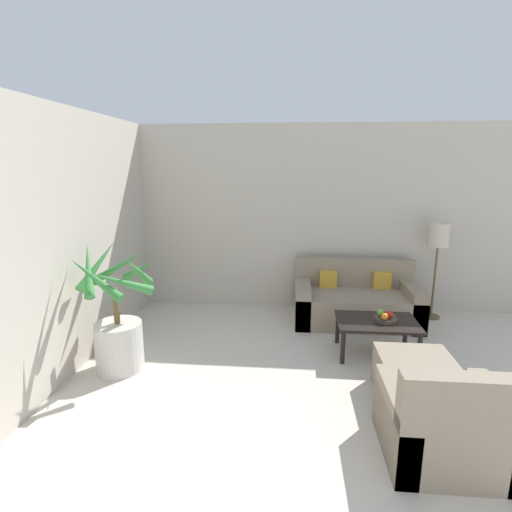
{
  "coord_description": "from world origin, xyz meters",
  "views": [
    {
      "loc": [
        -1.0,
        0.92,
        2.12
      ],
      "look_at": [
        -1.45,
        5.81,
        1.0
      ],
      "focal_mm": 28.0,
      "sensor_mm": 36.0,
      "label": 1
    }
  ],
  "objects_px": {
    "potted_palm": "(118,327)",
    "ottoman": "(414,375)",
    "floor_lamp": "(438,241)",
    "armchair": "(447,426)",
    "fruit_bowl": "(385,319)",
    "apple_red": "(390,314)",
    "sofa_loveseat": "(356,302)",
    "coffee_table": "(377,325)",
    "orange_fruit": "(385,316)",
    "apple_green": "(381,312)"
  },
  "relations": [
    {
      "from": "ottoman",
      "to": "fruit_bowl",
      "type": "bearing_deg",
      "value": 96.64
    },
    {
      "from": "orange_fruit",
      "to": "armchair",
      "type": "distance_m",
      "value": 1.61
    },
    {
      "from": "sofa_loveseat",
      "to": "apple_red",
      "type": "relative_size",
      "value": 20.42
    },
    {
      "from": "orange_fruit",
      "to": "ottoman",
      "type": "distance_m",
      "value": 0.81
    },
    {
      "from": "fruit_bowl",
      "to": "apple_green",
      "type": "xyz_separation_m",
      "value": [
        -0.05,
        0.05,
        0.06
      ]
    },
    {
      "from": "armchair",
      "to": "ottoman",
      "type": "bearing_deg",
      "value": 89.19
    },
    {
      "from": "ottoman",
      "to": "floor_lamp",
      "type": "bearing_deg",
      "value": 67.83
    },
    {
      "from": "potted_palm",
      "to": "apple_red",
      "type": "xyz_separation_m",
      "value": [
        2.9,
        0.59,
        0.02
      ]
    },
    {
      "from": "armchair",
      "to": "floor_lamp",
      "type": "bearing_deg",
      "value": 73.73
    },
    {
      "from": "armchair",
      "to": "ottoman",
      "type": "distance_m",
      "value": 0.85
    },
    {
      "from": "floor_lamp",
      "to": "ottoman",
      "type": "xyz_separation_m",
      "value": [
        -0.83,
        -2.04,
        -0.9
      ]
    },
    {
      "from": "fruit_bowl",
      "to": "armchair",
      "type": "relative_size",
      "value": 0.3
    },
    {
      "from": "coffee_table",
      "to": "orange_fruit",
      "type": "height_order",
      "value": "orange_fruit"
    },
    {
      "from": "apple_green",
      "to": "ottoman",
      "type": "distance_m",
      "value": 0.92
    },
    {
      "from": "fruit_bowl",
      "to": "armchair",
      "type": "xyz_separation_m",
      "value": [
        0.08,
        -1.67,
        -0.16
      ]
    },
    {
      "from": "potted_palm",
      "to": "sofa_loveseat",
      "type": "distance_m",
      "value": 3.13
    },
    {
      "from": "potted_palm",
      "to": "orange_fruit",
      "type": "relative_size",
      "value": 17.67
    },
    {
      "from": "floor_lamp",
      "to": "coffee_table",
      "type": "distance_m",
      "value": 1.76
    },
    {
      "from": "potted_palm",
      "to": "armchair",
      "type": "distance_m",
      "value": 3.14
    },
    {
      "from": "fruit_bowl",
      "to": "armchair",
      "type": "distance_m",
      "value": 1.68
    },
    {
      "from": "orange_fruit",
      "to": "armchair",
      "type": "relative_size",
      "value": 0.09
    },
    {
      "from": "potted_palm",
      "to": "apple_green",
      "type": "height_order",
      "value": "potted_palm"
    },
    {
      "from": "apple_green",
      "to": "ottoman",
      "type": "xyz_separation_m",
      "value": [
        0.14,
        -0.86,
        -0.29
      ]
    },
    {
      "from": "floor_lamp",
      "to": "fruit_bowl",
      "type": "relative_size",
      "value": 5.19
    },
    {
      "from": "sofa_loveseat",
      "to": "armchair",
      "type": "xyz_separation_m",
      "value": [
        0.26,
        -2.67,
        -0.0
      ]
    },
    {
      "from": "apple_red",
      "to": "armchair",
      "type": "bearing_deg",
      "value": -88.51
    },
    {
      "from": "sofa_loveseat",
      "to": "coffee_table",
      "type": "xyz_separation_m",
      "value": [
        0.08,
        -1.0,
        0.08
      ]
    },
    {
      "from": "fruit_bowl",
      "to": "floor_lamp",
      "type": "bearing_deg",
      "value": 52.9
    },
    {
      "from": "fruit_bowl",
      "to": "apple_red",
      "type": "bearing_deg",
      "value": -8.57
    },
    {
      "from": "floor_lamp",
      "to": "coffee_table",
      "type": "height_order",
      "value": "floor_lamp"
    },
    {
      "from": "armchair",
      "to": "potted_palm",
      "type": "bearing_deg",
      "value": 159.95
    },
    {
      "from": "sofa_loveseat",
      "to": "orange_fruit",
      "type": "xyz_separation_m",
      "value": [
        0.14,
        -1.07,
        0.21
      ]
    },
    {
      "from": "fruit_bowl",
      "to": "orange_fruit",
      "type": "relative_size",
      "value": 3.36
    },
    {
      "from": "sofa_loveseat",
      "to": "apple_green",
      "type": "relative_size",
      "value": 20.71
    },
    {
      "from": "coffee_table",
      "to": "fruit_bowl",
      "type": "relative_size",
      "value": 3.43
    },
    {
      "from": "floor_lamp",
      "to": "armchair",
      "type": "bearing_deg",
      "value": -106.27
    },
    {
      "from": "potted_palm",
      "to": "sofa_loveseat",
      "type": "bearing_deg",
      "value": 30.66
    },
    {
      "from": "apple_red",
      "to": "coffee_table",
      "type": "bearing_deg",
      "value": 179.24
    },
    {
      "from": "floor_lamp",
      "to": "coffee_table",
      "type": "bearing_deg",
      "value": -129.64
    },
    {
      "from": "floor_lamp",
      "to": "coffee_table",
      "type": "relative_size",
      "value": 1.51
    },
    {
      "from": "potted_palm",
      "to": "sofa_loveseat",
      "type": "xyz_separation_m",
      "value": [
        2.69,
        1.59,
        -0.2
      ]
    },
    {
      "from": "potted_palm",
      "to": "floor_lamp",
      "type": "height_order",
      "value": "potted_palm"
    },
    {
      "from": "potted_palm",
      "to": "ottoman",
      "type": "relative_size",
      "value": 2.06
    },
    {
      "from": "apple_red",
      "to": "orange_fruit",
      "type": "xyz_separation_m",
      "value": [
        -0.07,
        -0.07,
        -0.0
      ]
    },
    {
      "from": "coffee_table",
      "to": "orange_fruit",
      "type": "distance_m",
      "value": 0.16
    },
    {
      "from": "floor_lamp",
      "to": "potted_palm",
      "type": "bearing_deg",
      "value": -154.33
    },
    {
      "from": "sofa_loveseat",
      "to": "armchair",
      "type": "height_order",
      "value": "armchair"
    },
    {
      "from": "sofa_loveseat",
      "to": "apple_red",
      "type": "bearing_deg",
      "value": -78.09
    },
    {
      "from": "fruit_bowl",
      "to": "armchair",
      "type": "height_order",
      "value": "armchair"
    },
    {
      "from": "coffee_table",
      "to": "ottoman",
      "type": "bearing_deg",
      "value": -77.04
    }
  ]
}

